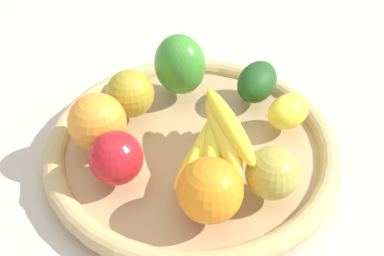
{
  "coord_description": "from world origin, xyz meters",
  "views": [
    {
      "loc": [
        0.36,
        0.4,
        0.54
      ],
      "look_at": [
        0.0,
        0.0,
        0.06
      ],
      "focal_mm": 47.9,
      "sensor_mm": 36.0,
      "label": 1
    }
  ],
  "objects_px": {
    "lemon_0": "(288,111)",
    "orange_1": "(210,190)",
    "banana_bunch": "(215,139)",
    "apple_0": "(130,94)",
    "avocado": "(257,82)",
    "orange_0": "(97,122)",
    "apple_2": "(116,158)",
    "bell_pepper": "(180,64)",
    "apple_1": "(272,173)"
  },
  "relations": [
    {
      "from": "orange_0",
      "to": "orange_1",
      "type": "bearing_deg",
      "value": 98.86
    },
    {
      "from": "banana_bunch",
      "to": "orange_1",
      "type": "relative_size",
      "value": 1.91
    },
    {
      "from": "apple_0",
      "to": "lemon_0",
      "type": "relative_size",
      "value": 1.07
    },
    {
      "from": "orange_0",
      "to": "apple_1",
      "type": "height_order",
      "value": "orange_0"
    },
    {
      "from": "orange_1",
      "to": "apple_2",
      "type": "distance_m",
      "value": 0.13
    },
    {
      "from": "apple_0",
      "to": "orange_1",
      "type": "height_order",
      "value": "orange_1"
    },
    {
      "from": "banana_bunch",
      "to": "orange_0",
      "type": "height_order",
      "value": "orange_0"
    },
    {
      "from": "banana_bunch",
      "to": "apple_0",
      "type": "bearing_deg",
      "value": -81.2
    },
    {
      "from": "banana_bunch",
      "to": "orange_0",
      "type": "bearing_deg",
      "value": -52.6
    },
    {
      "from": "avocado",
      "to": "apple_1",
      "type": "bearing_deg",
      "value": 48.0
    },
    {
      "from": "banana_bunch",
      "to": "apple_1",
      "type": "height_order",
      "value": "banana_bunch"
    },
    {
      "from": "lemon_0",
      "to": "orange_1",
      "type": "bearing_deg",
      "value": 12.56
    },
    {
      "from": "apple_2",
      "to": "banana_bunch",
      "type": "bearing_deg",
      "value": 152.93
    },
    {
      "from": "apple_0",
      "to": "apple_2",
      "type": "bearing_deg",
      "value": 45.55
    },
    {
      "from": "orange_1",
      "to": "apple_1",
      "type": "relative_size",
      "value": 1.18
    },
    {
      "from": "banana_bunch",
      "to": "apple_0",
      "type": "height_order",
      "value": "banana_bunch"
    },
    {
      "from": "apple_0",
      "to": "avocado",
      "type": "xyz_separation_m",
      "value": [
        -0.17,
        0.1,
        -0.01
      ]
    },
    {
      "from": "apple_2",
      "to": "avocado",
      "type": "bearing_deg",
      "value": 179.29
    },
    {
      "from": "lemon_0",
      "to": "apple_1",
      "type": "bearing_deg",
      "value": 31.38
    },
    {
      "from": "apple_1",
      "to": "avocado",
      "type": "relative_size",
      "value": 0.82
    },
    {
      "from": "banana_bunch",
      "to": "apple_2",
      "type": "relative_size",
      "value": 2.17
    },
    {
      "from": "apple_2",
      "to": "apple_1",
      "type": "distance_m",
      "value": 0.2
    },
    {
      "from": "banana_bunch",
      "to": "avocado",
      "type": "bearing_deg",
      "value": -158.63
    },
    {
      "from": "orange_0",
      "to": "lemon_0",
      "type": "height_order",
      "value": "orange_0"
    },
    {
      "from": "lemon_0",
      "to": "apple_2",
      "type": "bearing_deg",
      "value": -17.79
    },
    {
      "from": "apple_0",
      "to": "lemon_0",
      "type": "xyz_separation_m",
      "value": [
        -0.15,
        0.17,
        -0.01
      ]
    },
    {
      "from": "banana_bunch",
      "to": "orange_1",
      "type": "distance_m",
      "value": 0.09
    },
    {
      "from": "banana_bunch",
      "to": "lemon_0",
      "type": "height_order",
      "value": "banana_bunch"
    },
    {
      "from": "bell_pepper",
      "to": "apple_2",
      "type": "distance_m",
      "value": 0.21
    },
    {
      "from": "banana_bunch",
      "to": "orange_0",
      "type": "xyz_separation_m",
      "value": [
        0.1,
        -0.13,
        0.0
      ]
    },
    {
      "from": "bell_pepper",
      "to": "apple_2",
      "type": "xyz_separation_m",
      "value": [
        0.18,
        0.09,
        -0.01
      ]
    },
    {
      "from": "orange_0",
      "to": "apple_0",
      "type": "height_order",
      "value": "orange_0"
    },
    {
      "from": "apple_1",
      "to": "orange_0",
      "type": "bearing_deg",
      "value": -63.12
    },
    {
      "from": "banana_bunch",
      "to": "orange_1",
      "type": "bearing_deg",
      "value": 42.66
    },
    {
      "from": "apple_1",
      "to": "banana_bunch",
      "type": "bearing_deg",
      "value": -82.09
    },
    {
      "from": "avocado",
      "to": "orange_0",
      "type": "bearing_deg",
      "value": -16.53
    },
    {
      "from": "lemon_0",
      "to": "avocado",
      "type": "xyz_separation_m",
      "value": [
        -0.02,
        -0.08,
        0.0
      ]
    },
    {
      "from": "banana_bunch",
      "to": "lemon_0",
      "type": "bearing_deg",
      "value": 171.56
    },
    {
      "from": "orange_0",
      "to": "apple_2",
      "type": "height_order",
      "value": "orange_0"
    },
    {
      "from": "orange_0",
      "to": "banana_bunch",
      "type": "bearing_deg",
      "value": 127.4
    },
    {
      "from": "orange_0",
      "to": "apple_0",
      "type": "relative_size",
      "value": 1.13
    },
    {
      "from": "bell_pepper",
      "to": "apple_1",
      "type": "distance_m",
      "value": 0.25
    },
    {
      "from": "apple_1",
      "to": "avocado",
      "type": "height_order",
      "value": "apple_1"
    },
    {
      "from": "lemon_0",
      "to": "bell_pepper",
      "type": "bearing_deg",
      "value": -70.02
    },
    {
      "from": "apple_2",
      "to": "apple_1",
      "type": "relative_size",
      "value": 1.04
    },
    {
      "from": "orange_1",
      "to": "avocado",
      "type": "xyz_separation_m",
      "value": [
        -0.21,
        -0.12,
        -0.01
      ]
    },
    {
      "from": "avocado",
      "to": "lemon_0",
      "type": "bearing_deg",
      "value": 78.3
    },
    {
      "from": "apple_0",
      "to": "apple_1",
      "type": "height_order",
      "value": "apple_0"
    },
    {
      "from": "bell_pepper",
      "to": "lemon_0",
      "type": "distance_m",
      "value": 0.18
    },
    {
      "from": "orange_1",
      "to": "apple_1",
      "type": "bearing_deg",
      "value": 161.57
    }
  ]
}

